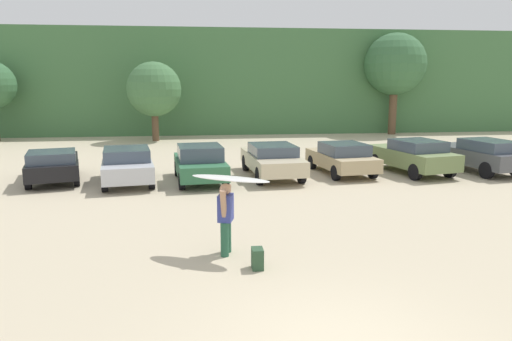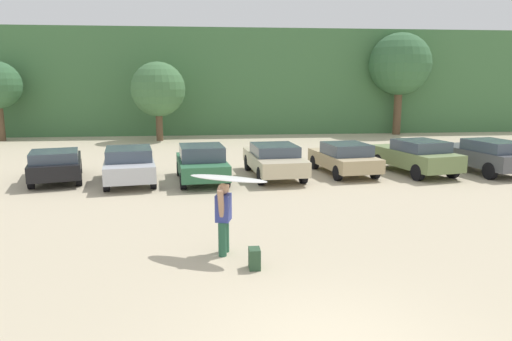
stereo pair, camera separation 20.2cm
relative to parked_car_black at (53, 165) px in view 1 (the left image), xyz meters
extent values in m
cube|color=#427042|center=(7.84, 21.84, 3.17)|extent=(108.00, 12.00, 7.73)
cylinder|color=brown|center=(2.87, 12.94, 0.25)|extent=(0.46, 0.46, 1.90)
sphere|color=#427042|center=(2.87, 12.94, 2.72)|extent=(3.58, 3.58, 3.58)
cylinder|color=brown|center=(20.21, 15.00, 0.93)|extent=(0.58, 0.58, 3.25)
sphere|color=#38663D|center=(20.21, 15.00, 4.47)|extent=(4.51, 4.51, 4.51)
cube|color=black|center=(-0.04, 0.15, -0.09)|extent=(2.78, 4.37, 0.58)
cube|color=#3F4C5B|center=(0.14, -0.56, 0.40)|extent=(2.11, 2.23, 0.41)
cylinder|color=black|center=(-1.17, 1.25, -0.38)|extent=(0.37, 0.67, 0.63)
cylinder|color=black|center=(0.46, 1.65, -0.38)|extent=(0.37, 0.67, 0.63)
cylinder|color=black|center=(-0.53, -1.34, -0.38)|extent=(0.37, 0.67, 0.63)
cylinder|color=black|center=(1.10, -0.94, -0.38)|extent=(0.37, 0.67, 0.63)
cube|color=silver|center=(2.96, -0.65, -0.08)|extent=(2.44, 4.17, 0.62)
cube|color=#3F4C5B|center=(2.96, -0.63, 0.46)|extent=(2.01, 2.33, 0.46)
cylinder|color=black|center=(1.94, 0.50, -0.39)|extent=(0.32, 0.65, 0.62)
cylinder|color=black|center=(3.58, 0.76, -0.39)|extent=(0.32, 0.65, 0.62)
cylinder|color=black|center=(2.35, -2.06, -0.39)|extent=(0.32, 0.65, 0.62)
cylinder|color=black|center=(3.99, -1.79, -0.39)|extent=(0.32, 0.65, 0.62)
cube|color=#2D6642|center=(5.77, -0.62, -0.09)|extent=(2.20, 4.16, 0.59)
cube|color=#3F4C5B|center=(5.79, -0.77, 0.49)|extent=(1.85, 2.10, 0.56)
cylinder|color=black|center=(4.83, 0.61, -0.38)|extent=(0.28, 0.65, 0.63)
cylinder|color=black|center=(6.45, 0.77, -0.38)|extent=(0.28, 0.65, 0.63)
cylinder|color=black|center=(5.10, -2.02, -0.38)|extent=(0.28, 0.65, 0.63)
cylinder|color=black|center=(6.72, -1.85, -0.38)|extent=(0.28, 0.65, 0.63)
cube|color=beige|center=(8.77, 0.06, -0.05)|extent=(2.23, 4.81, 0.59)
cube|color=#3F4C5B|center=(8.78, -0.08, 0.46)|extent=(1.88, 2.27, 0.42)
cylinder|color=black|center=(7.81, 1.53, -0.34)|extent=(0.27, 0.72, 0.71)
cylinder|color=black|center=(9.49, 1.66, -0.34)|extent=(0.27, 0.72, 0.71)
cylinder|color=black|center=(8.05, -1.55, -0.34)|extent=(0.27, 0.72, 0.71)
cylinder|color=black|center=(9.73, -1.42, -0.34)|extent=(0.27, 0.72, 0.71)
cube|color=tan|center=(11.86, 0.36, -0.10)|extent=(2.32, 4.23, 0.57)
cube|color=#3F4C5B|center=(11.89, 0.10, 0.42)|extent=(1.90, 2.12, 0.48)
cylinder|color=black|center=(10.88, 1.57, -0.39)|extent=(0.30, 0.65, 0.62)
cylinder|color=black|center=(12.50, 1.78, -0.39)|extent=(0.30, 0.65, 0.62)
cylinder|color=black|center=(11.22, -1.07, -0.39)|extent=(0.30, 0.65, 0.62)
cylinder|color=black|center=(12.84, -0.85, -0.39)|extent=(0.30, 0.65, 0.62)
cube|color=#6B7F4C|center=(14.94, 0.11, -0.01)|extent=(2.72, 4.51, 0.70)
cube|color=#3F4C5B|center=(15.02, -0.24, 0.56)|extent=(2.10, 2.27, 0.45)
cylinder|color=black|center=(13.83, 1.29, -0.36)|extent=(0.36, 0.71, 0.68)
cylinder|color=black|center=(15.48, 1.65, -0.36)|extent=(0.36, 0.71, 0.68)
cylinder|color=black|center=(14.41, -1.42, -0.36)|extent=(0.36, 0.71, 0.68)
cylinder|color=black|center=(16.06, -1.07, -0.36)|extent=(0.36, 0.71, 0.68)
cube|color=#4C4F54|center=(17.95, 0.10, -0.01)|extent=(2.48, 4.64, 0.67)
cube|color=#3F4C5B|center=(18.07, -0.56, 0.55)|extent=(1.95, 2.45, 0.46)
cylinder|color=black|center=(16.93, 1.39, -0.35)|extent=(0.34, 0.73, 0.70)
cylinder|color=black|center=(18.45, 1.66, -0.35)|extent=(0.34, 0.73, 0.70)
cylinder|color=black|center=(17.46, -1.47, -0.35)|extent=(0.34, 0.73, 0.70)
cylinder|color=#26593F|center=(6.31, -8.99, -0.30)|extent=(0.19, 0.19, 0.80)
cylinder|color=#26593F|center=(6.38, -8.72, -0.30)|extent=(0.19, 0.19, 0.80)
cube|color=#333D8C|center=(6.35, -8.86, 0.41)|extent=(0.40, 0.48, 0.61)
sphere|color=tan|center=(6.35, -8.86, 0.85)|extent=(0.26, 0.26, 0.26)
cylinder|color=tan|center=(6.29, -9.07, 0.57)|extent=(0.21, 0.31, 0.66)
cylinder|color=tan|center=(6.40, -8.64, 0.57)|extent=(0.23, 0.39, 0.65)
ellipsoid|color=white|center=(6.45, -8.81, 1.08)|extent=(1.96, 1.47, 0.08)
cube|color=#2D4C33|center=(6.96, -9.81, -0.47)|extent=(0.24, 0.34, 0.45)
camera|label=1|loc=(5.79, -19.36, 3.26)|focal=33.39mm
camera|label=2|loc=(5.99, -19.38, 3.26)|focal=33.39mm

